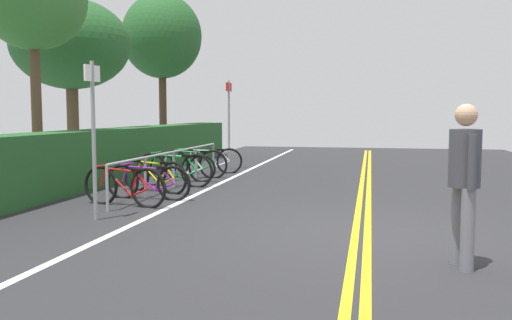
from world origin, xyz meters
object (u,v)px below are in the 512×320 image
at_px(bicycle_6, 209,161).
at_px(bicycle_4, 182,168).
at_px(sign_post_near, 93,126).
at_px(sign_post_far, 229,117).
at_px(bicycle_0, 124,186).
at_px(bicycle_3, 174,170).
at_px(pedestrian, 464,174).
at_px(bicycle_5, 194,164).
at_px(tree_extra, 162,37).
at_px(bicycle_2, 155,176).
at_px(tree_mid, 33,0).
at_px(bike_rack, 174,160).
at_px(tree_far_right, 71,45).
at_px(bicycle_1, 148,182).

bearing_deg(bicycle_6, bicycle_4, 175.26).
bearing_deg(sign_post_near, sign_post_far, -0.69).
relative_size(bicycle_0, bicycle_6, 0.98).
height_order(bicycle_0, bicycle_6, bicycle_0).
distance_m(sign_post_near, sign_post_far, 7.53).
relative_size(bicycle_0, sign_post_near, 0.71).
bearing_deg(bicycle_3, pedestrian, -135.82).
distance_m(bicycle_0, sign_post_near, 1.64).
height_order(bicycle_0, pedestrian, pedestrian).
distance_m(bicycle_0, bicycle_5, 4.14).
relative_size(pedestrian, tree_extra, 0.30).
xyz_separation_m(bicycle_5, tree_extra, (5.09, 2.81, 3.85)).
relative_size(bicycle_2, tree_mid, 0.31).
bearing_deg(bicycle_2, bike_rack, -5.47).
bearing_deg(bicycle_0, pedestrian, -118.23).
height_order(bicycle_6, tree_far_right, tree_far_right).
bearing_deg(bicycle_3, tree_far_right, 57.94).
height_order(sign_post_far, tree_extra, tree_extra).
distance_m(bicycle_1, sign_post_far, 5.66).
xyz_separation_m(bicycle_2, tree_far_right, (3.30, 3.73, 3.11)).
relative_size(sign_post_far, tree_mid, 0.50).
bearing_deg(tree_extra, tree_far_right, 167.91).
height_order(bicycle_2, bicycle_5, bicycle_5).
relative_size(bicycle_1, bicycle_2, 1.08).
xyz_separation_m(bicycle_2, sign_post_near, (-2.87, -0.24, 1.09)).
distance_m(bicycle_0, sign_post_far, 6.41).
xyz_separation_m(bicycle_0, tree_extra, (9.24, 2.93, 3.86)).
relative_size(bicycle_2, sign_post_near, 0.67).
distance_m(bike_rack, bicycle_2, 0.91).
height_order(pedestrian, sign_post_near, sign_post_near).
distance_m(bicycle_5, sign_post_near, 5.48).
bearing_deg(pedestrian, tree_far_right, 49.38).
distance_m(bicycle_6, sign_post_near, 6.43).
bearing_deg(tree_far_right, bike_rack, -122.53).
xyz_separation_m(bicycle_5, pedestrian, (-6.88, -5.22, 0.63)).
distance_m(bike_rack, sign_post_far, 3.90).
bearing_deg(bicycle_0, bicycle_4, 2.80).
distance_m(bicycle_5, bicycle_6, 0.97).
bearing_deg(tree_mid, bicycle_5, -47.36).
bearing_deg(pedestrian, bicycle_6, 33.16).
distance_m(bike_rack, pedestrian, 7.35).
bearing_deg(bicycle_4, bike_rack, -171.93).
xyz_separation_m(bike_rack, tree_far_right, (2.43, 3.82, 2.85)).
bearing_deg(bicycle_4, bicycle_2, -178.42).
xyz_separation_m(bicycle_3, sign_post_near, (-3.79, -0.17, 1.05)).
bearing_deg(bicycle_6, sign_post_far, -11.38).
relative_size(pedestrian, tree_mid, 0.34).
xyz_separation_m(bicycle_0, bicycle_5, (4.14, 0.12, 0.01)).
distance_m(pedestrian, tree_mid, 9.51).
height_order(bicycle_0, tree_extra, tree_extra).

